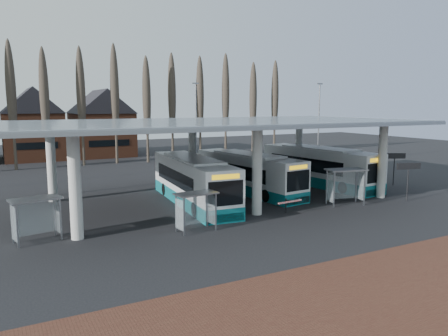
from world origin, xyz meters
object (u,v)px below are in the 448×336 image
shelter_1 (195,203)px  shelter_0 (35,210)px  bus_3 (318,167)px  bus_1 (193,182)px  shelter_2 (345,178)px  bus_2 (248,174)px

shelter_1 → shelter_0: bearing=159.6°
bus_3 → shelter_0: (-25.23, -6.22, 0.09)m
bus_1 → bus_3: bearing=11.6°
shelter_0 → shelter_2: bearing=-14.5°
bus_1 → shelter_1: 7.53m
bus_1 → bus_2: bus_1 is taller
bus_2 → shelter_2: bus_2 is taller
shelter_1 → shelter_2: (12.98, 1.14, 0.28)m
bus_2 → shelter_0: 18.66m
bus_3 → shelter_1: bus_3 is taller
bus_2 → shelter_1: bearing=-142.3°
shelter_1 → shelter_2: size_ratio=0.82×
bus_3 → bus_2: bearing=172.6°
bus_2 → bus_3: (7.69, -0.15, 0.09)m
bus_1 → shelter_0: size_ratio=4.56×
bus_3 → shelter_2: (-3.58, -7.36, 0.30)m
bus_1 → bus_3: bus_3 is taller
shelter_0 → shelter_2: size_ratio=0.89×
bus_1 → shelter_0: (-11.59, -4.66, 0.11)m
bus_3 → shelter_1: 18.61m
bus_3 → shelter_0: bus_3 is taller
bus_1 → shelter_2: size_ratio=4.05×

